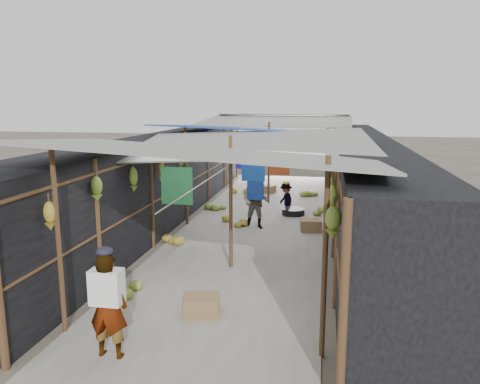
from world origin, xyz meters
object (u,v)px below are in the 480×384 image
Objects in this scene: crate_near at (202,306)px; vendor_seated at (286,200)px; black_basin at (293,212)px; shopper_blue at (255,200)px; vendor_elderly at (108,306)px.

vendor_seated is at bearing 72.09° from crate_near.
black_basin is 0.49m from vendor_seated.
vendor_seated reaches higher than black_basin.
black_basin is 0.44× the size of shopper_blue.
black_basin is 1.92m from shopper_blue.
crate_near reaches higher than black_basin.
vendor_elderly reaches higher than crate_near.
shopper_blue is at bearing -56.54° from vendor_seated.
vendor_seated is at bearing -132.44° from black_basin.
crate_near is 0.36× the size of shopper_blue.
vendor_elderly is (-1.77, -8.04, 0.61)m from black_basin.
crate_near is 1.68m from vendor_elderly.
crate_near is 0.55× the size of vendor_seated.
vendor_seated is at bearing 76.53° from shopper_blue.
shopper_blue is at bearing -118.56° from black_basin.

